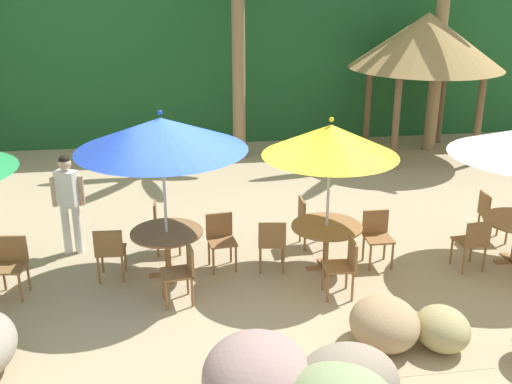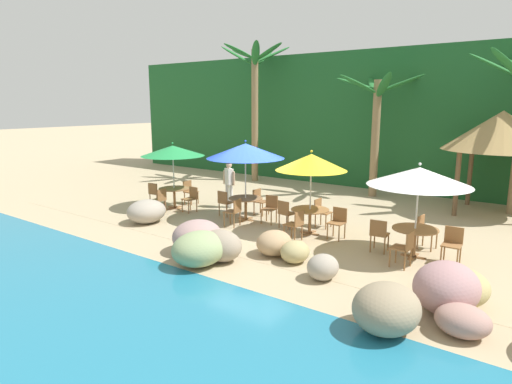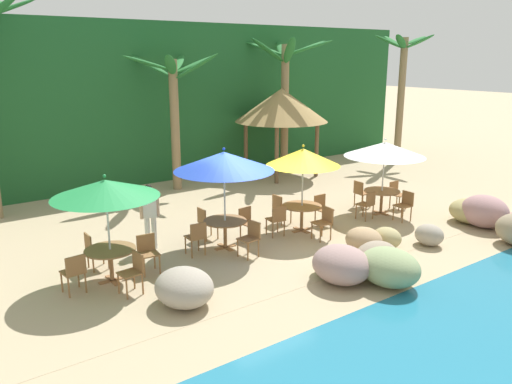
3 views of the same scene
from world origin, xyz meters
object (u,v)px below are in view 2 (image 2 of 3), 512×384
chair_blue_left (225,201)px  umbrella_white (419,176)px  chair_blue_inland (259,200)px  dining_table_yellow (310,213)px  dining_table_green (174,192)px  dining_table_white (415,233)px  chair_white_right (405,247)px  chair_white_inland (424,229)px  palm_tree_nearest (255,88)px  umbrella_green (173,151)px  chair_yellow_seaward (338,221)px  palapa_hut (502,131)px  chair_yellow_inland (321,211)px  chair_yellow_left (286,212)px  chair_yellow_right (296,223)px  palm_tree_second (377,112)px  waiter_in_white (229,181)px  chair_green_seaward (191,197)px  chair_green_left (155,192)px  chair_white_left (379,233)px  chair_blue_right (235,210)px  chair_green_inland (189,190)px  chair_blue_seaward (270,207)px  chair_green_right (160,199)px  umbrella_blue (245,151)px  dining_table_blue (246,202)px  chair_white_seaward (453,242)px  umbrella_yellow (311,162)px

chair_blue_left → umbrella_white: umbrella_white is taller
chair_blue_inland → dining_table_yellow: 2.71m
dining_table_green → dining_table_white: (8.60, -0.12, 0.00)m
dining_table_green → chair_white_right: bearing=-6.5°
chair_blue_left → dining_table_yellow: bearing=-1.5°
chair_white_inland → palm_tree_nearest: 11.92m
dining_table_green → dining_table_yellow: (5.53, 0.10, 0.00)m
umbrella_green → chair_yellow_seaward: umbrella_green is taller
chair_yellow_seaward → palapa_hut: bearing=61.9°
chair_yellow_inland → chair_yellow_left: (-0.76, -0.82, 0.00)m
chair_yellow_right → palm_tree_second: 7.69m
waiter_in_white → chair_yellow_seaward: bearing=-12.5°
chair_green_seaward → dining_table_yellow: size_ratio=0.79×
umbrella_green → dining_table_white: umbrella_green is taller
dining_table_green → chair_green_left: chair_green_left is taller
dining_table_yellow → umbrella_white: umbrella_white is taller
chair_white_left → palm_tree_second: (-2.83, 6.65, 2.88)m
chair_yellow_inland → dining_table_white: (3.16, -1.07, 0.10)m
chair_yellow_left → waiter_in_white: (-3.16, 1.13, 0.47)m
chair_white_right → waiter_in_white: bearing=162.5°
umbrella_green → palm_tree_nearest: size_ratio=0.37×
chair_blue_left → chair_blue_right: bearing=-36.5°
chair_green_inland → chair_yellow_right: 5.89m
chair_blue_seaward → chair_white_right: bearing=-16.5°
chair_yellow_inland → waiter_in_white: 3.96m
chair_green_right → umbrella_white: bearing=4.8°
umbrella_white → palm_tree_nearest: palm_tree_nearest is taller
chair_blue_inland → umbrella_blue: bearing=-85.0°
palapa_hut → umbrella_white: bearing=-97.9°
chair_green_left → chair_blue_right: 4.15m
dining_table_blue → chair_yellow_inland: size_ratio=1.26×
chair_yellow_left → chair_white_inland: bearing=8.7°
chair_white_seaward → dining_table_white: bearing=-171.7°
chair_green_right → chair_white_seaward: bearing=5.2°
dining_table_yellow → chair_yellow_left: bearing=177.9°
chair_green_inland → dining_table_white: bearing=-6.4°
chair_green_seaward → chair_yellow_seaward: 5.53m
chair_blue_left → chair_white_right: (6.41, -1.16, 0.00)m
chair_yellow_right → umbrella_white: bearing=11.8°
dining_table_white → palapa_hut: bearing=82.1°
chair_white_inland → dining_table_yellow: bearing=-168.3°
umbrella_yellow → chair_white_left: (2.23, -0.40, -1.59)m
umbrella_blue → palapa_hut: size_ratio=0.70×
chair_green_inland → chair_blue_inland: bearing=4.3°
chair_green_left → dining_table_blue: (3.92, 0.41, 0.10)m
chair_yellow_left → chair_white_seaward: bearing=-1.6°
chair_blue_seaward → chair_blue_right: bearing=-121.4°
umbrella_green → chair_green_right: bearing=-78.7°
dining_table_yellow → chair_white_left: chair_white_left is taller
chair_yellow_inland → umbrella_white: (3.16, -1.07, 1.51)m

